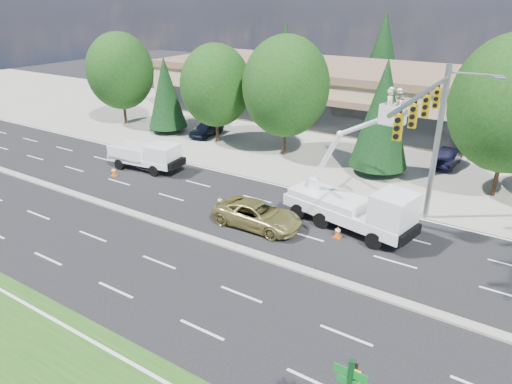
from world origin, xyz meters
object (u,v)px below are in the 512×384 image
Objects in this scene: signal_mast at (432,128)px; bucket_truck at (358,203)px; utility_pickup at (149,159)px; minivan at (258,215)px.

bucket_truck is at bearing -149.51° from signal_mast.
utility_pickup is 1.11× the size of minivan.
bucket_truck is at bearing -9.72° from utility_pickup.
utility_pickup is (-19.95, -0.80, -5.17)m from signal_mast.
bucket_truck is at bearing -63.87° from minivan.
signal_mast is 1.94× the size of minivan.
bucket_truck is (-2.95, -1.73, -4.30)m from signal_mast.
utility_pickup is 0.70× the size of bucket_truck.
minivan is at bearing -151.86° from signal_mast.
signal_mast is at bearing -4.27° from utility_pickup.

